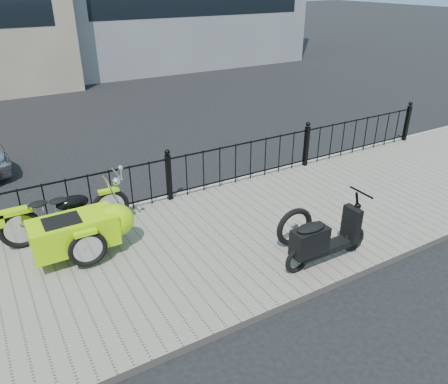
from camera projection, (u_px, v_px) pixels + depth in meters
ground at (200, 233)px, 7.91m from camera, size 120.00×120.00×0.00m
sidewalk at (213, 244)px, 7.50m from camera, size 30.00×3.80×0.12m
curb at (168, 199)px, 9.00m from camera, size 30.00×0.10×0.12m
iron_fence at (169, 178)px, 8.65m from camera, size 14.11×0.11×1.08m
motorcycle_sidecar at (83, 225)px, 7.01m from camera, size 2.28×1.48×0.98m
scooter at (322, 240)px, 6.72m from camera, size 1.60×0.47×1.09m
spare_tire at (294, 227)px, 7.21m from camera, size 0.69×0.14×0.69m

